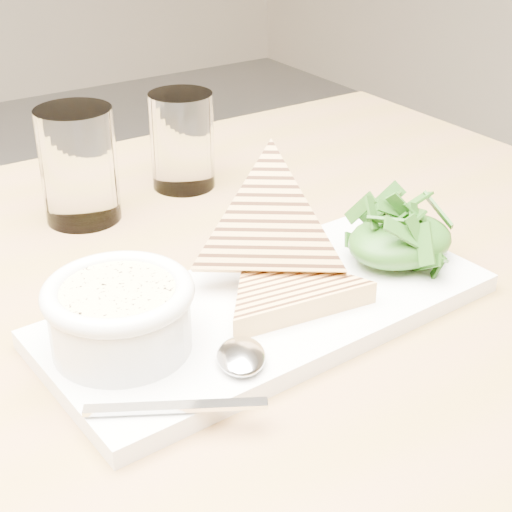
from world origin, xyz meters
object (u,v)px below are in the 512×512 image
table_top (125,340)px  platter (269,310)px  soup_bowl (121,324)px  glass_far (182,141)px  glass_near (79,165)px

table_top → platter: size_ratio=3.19×
platter → soup_bowl: soup_bowl is taller
glass_far → glass_near: bearing=-171.7°
table_top → soup_bowl: size_ratio=11.49×
glass_near → soup_bowl: bearing=-106.3°
glass_near → glass_far: 0.13m
table_top → glass_near: (0.05, 0.20, 0.08)m
table_top → glass_far: 0.30m
platter → glass_far: bearing=74.9°
table_top → glass_near: size_ratio=10.08×
glass_near → glass_far: bearing=8.3°
table_top → glass_far: (0.18, 0.22, 0.07)m
soup_bowl → glass_near: size_ratio=0.88×
glass_far → soup_bowl: bearing=-126.4°
table_top → platter: bearing=-32.0°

